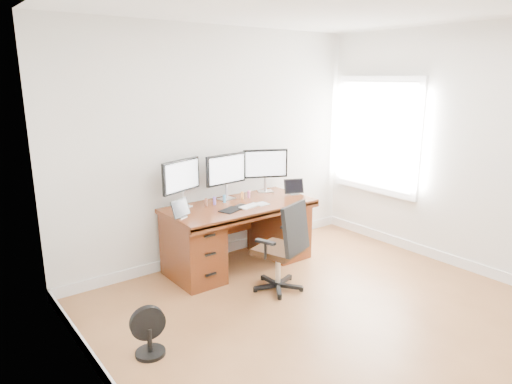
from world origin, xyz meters
TOP-DOWN VIEW (x-y plane):
  - ground at (0.00, 0.00)m, footprint 4.50×4.50m
  - back_wall at (0.00, 2.25)m, footprint 4.00×0.10m
  - right_wall at (2.00, 0.11)m, footprint 0.10×4.50m
  - desk at (0.00, 1.83)m, footprint 1.70×0.80m
  - office_chair at (-0.01, 1.05)m, footprint 0.63×0.63m
  - floor_fan at (-1.58, 0.81)m, footprint 0.28×0.24m
  - monitor_left at (-0.58, 2.07)m, footprint 0.53×0.22m
  - monitor_center at (0.00, 2.07)m, footprint 0.55×0.16m
  - monitor_right at (0.58, 2.07)m, footprint 0.51×0.27m
  - tablet_left at (-0.77, 1.75)m, footprint 0.25×0.15m
  - tablet_right at (0.77, 1.75)m, footprint 0.25×0.16m
  - keyboard at (0.02, 1.64)m, footprint 0.27×0.16m
  - trackpad at (0.19, 1.64)m, footprint 0.14×0.14m
  - drawing_tablet at (-0.23, 1.65)m, footprint 0.28×0.23m
  - phone at (-0.05, 1.74)m, footprint 0.14×0.11m
  - figurine_brown at (-0.35, 1.95)m, footprint 0.04×0.04m
  - figurine_purple at (-0.24, 1.95)m, footprint 0.04×0.04m
  - figurine_blue at (-0.11, 1.95)m, footprint 0.04×0.04m
  - figurine_orange at (0.14, 1.95)m, footprint 0.04×0.04m
  - figurine_pink at (0.24, 1.95)m, footprint 0.04×0.04m

SIDE VIEW (x-z plane):
  - ground at x=0.00m, z-range 0.00..0.00m
  - floor_fan at x=-1.58m, z-range -0.01..0.40m
  - office_chair at x=-0.01m, z-range -0.16..0.78m
  - desk at x=0.00m, z-range 0.03..0.78m
  - trackpad at x=0.19m, z-range 0.75..0.76m
  - drawing_tablet at x=-0.23m, z-range 0.75..0.76m
  - phone at x=-0.05m, z-range 0.75..0.76m
  - keyboard at x=0.02m, z-range 0.75..0.76m
  - figurine_brown at x=-0.35m, z-range 0.75..0.85m
  - figurine_purple at x=-0.24m, z-range 0.75..0.85m
  - figurine_blue at x=-0.11m, z-range 0.75..0.85m
  - figurine_orange at x=0.14m, z-range 0.75..0.85m
  - figurine_pink at x=0.24m, z-range 0.75..0.85m
  - tablet_left at x=-0.77m, z-range 0.74..0.93m
  - tablet_right at x=0.77m, z-range 0.74..0.93m
  - monitor_left at x=-0.58m, z-range 0.82..1.35m
  - monitor_center at x=0.00m, z-range 0.82..1.35m
  - monitor_right at x=0.58m, z-range 0.82..1.35m
  - back_wall at x=0.00m, z-range 0.00..2.70m
  - right_wall at x=2.00m, z-range 0.00..2.70m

